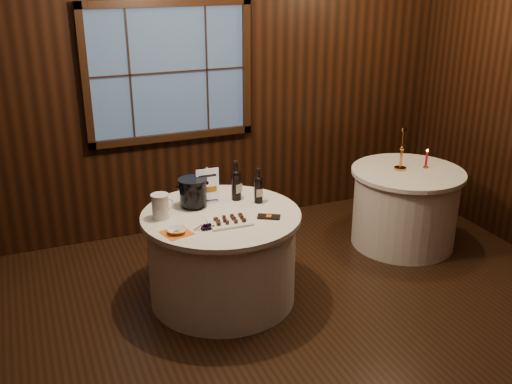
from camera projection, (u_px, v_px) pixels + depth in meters
name	position (u px, v px, depth m)	size (l,w,h in m)	color
ground	(270.00, 367.00, 4.19)	(6.00, 6.00, 0.00)	black
back_wall	(169.00, 83.00, 5.76)	(6.00, 0.10, 3.00)	black
main_table	(222.00, 256.00, 4.91)	(1.28, 1.28, 0.77)	white
side_table	(405.00, 207.00, 5.87)	(1.08, 1.08, 0.77)	white
sign_stand	(208.00, 191.00, 4.94)	(0.19, 0.09, 0.31)	silver
port_bottle_left	(236.00, 183.00, 4.99)	(0.08, 0.09, 0.34)	black
port_bottle_right	(258.00, 188.00, 4.93)	(0.07, 0.08, 0.30)	black
ice_bucket	(193.00, 192.00, 4.85)	(0.24, 0.24, 0.24)	black
chocolate_plate	(230.00, 221.00, 4.58)	(0.33, 0.23, 0.05)	white
chocolate_box	(269.00, 217.00, 4.69)	(0.18, 0.09, 0.01)	black
grape_bunch	(207.00, 227.00, 4.49)	(0.17, 0.07, 0.04)	black
glass_pitcher	(160.00, 206.00, 4.64)	(0.19, 0.14, 0.20)	silver
orange_napkin	(177.00, 233.00, 4.42)	(0.20, 0.20, 0.00)	orange
cracker_bowl	(177.00, 231.00, 4.42)	(0.14, 0.14, 0.03)	white
brass_candlestick	(401.00, 154.00, 5.70)	(0.12, 0.12, 0.42)	#BA7C3A
red_candle	(426.00, 161.00, 5.76)	(0.05, 0.05, 0.19)	#BA7C3A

